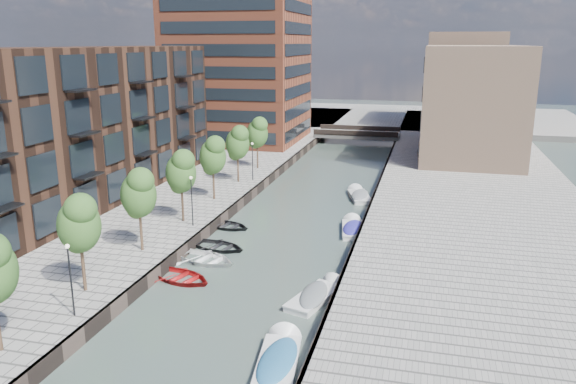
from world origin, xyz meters
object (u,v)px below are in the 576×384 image
at_px(sloop_4, 227,228).
at_px(sloop_1, 219,249).
at_px(tree_1, 79,222).
at_px(sloop_2, 181,280).
at_px(motorboat_0, 279,359).
at_px(tree_5, 237,142).
at_px(tree_3, 181,170).
at_px(bridge, 358,134).
at_px(motorboat_4, 359,196).
at_px(tree_4, 213,154).
at_px(tree_6, 257,132).
at_px(motorboat_1, 317,295).
at_px(motorboat_3, 352,228).
at_px(tree_2, 138,192).
at_px(sloop_3, 206,262).

bearing_deg(sloop_4, sloop_1, -152.98).
xyz_separation_m(tree_1, sloop_2, (3.99, 4.77, -5.31)).
bearing_deg(motorboat_0, sloop_4, 117.08).
distance_m(tree_1, motorboat_0, 14.29).
bearing_deg(tree_5, tree_3, -90.00).
height_order(bridge, motorboat_4, bridge).
bearing_deg(sloop_4, sloop_2, -161.66).
bearing_deg(sloop_1, tree_4, 36.13).
distance_m(tree_6, sloop_4, 20.04).
distance_m(motorboat_1, motorboat_4, 23.99).
bearing_deg(tree_1, sloop_1, 68.64).
distance_m(tree_6, motorboat_3, 22.54).
bearing_deg(tree_2, sloop_2, -29.20).
bearing_deg(sloop_2, tree_1, 157.62).
bearing_deg(sloop_2, motorboat_4, -3.07).
distance_m(tree_6, sloop_3, 27.67).
relative_size(tree_1, sloop_1, 1.35).
distance_m(sloop_4, motorboat_4, 15.82).
bearing_deg(tree_6, motorboat_1, -66.46).
height_order(sloop_1, sloop_3, sloop_3).
xyz_separation_m(tree_6, motorboat_0, (12.93, -38.31, -5.09)).
distance_m(tree_4, motorboat_0, 28.00).
bearing_deg(sloop_2, tree_6, 25.10).
bearing_deg(motorboat_1, tree_5, 119.46).
bearing_deg(motorboat_4, motorboat_0, -89.90).
bearing_deg(tree_3, sloop_4, 31.85).
xyz_separation_m(motorboat_1, motorboat_4, (-0.47, 23.99, 0.01)).
xyz_separation_m(tree_3, motorboat_4, (12.88, 14.35, -5.10)).
relative_size(bridge, motorboat_4, 2.40).
distance_m(tree_2, tree_6, 28.00).
xyz_separation_m(tree_2, sloop_2, (3.99, -2.23, -5.31)).
relative_size(sloop_2, sloop_3, 0.95).
height_order(sloop_2, sloop_3, sloop_3).
bearing_deg(sloop_2, motorboat_0, -114.52).
bearing_deg(motorboat_0, tree_2, 141.44).
height_order(motorboat_1, motorboat_3, motorboat_1).
height_order(tree_2, sloop_3, tree_2).
distance_m(tree_3, motorboat_0, 22.20).
bearing_deg(tree_4, tree_3, -90.00).
height_order(sloop_4, motorboat_4, motorboat_4).
bearing_deg(tree_1, motorboat_0, -14.35).
xyz_separation_m(tree_1, sloop_1, (4.28, 10.93, -5.31)).
bearing_deg(tree_6, tree_4, -90.00).
relative_size(tree_2, sloop_1, 1.35).
relative_size(bridge, tree_5, 2.18).
bearing_deg(motorboat_1, sloop_3, 157.01).
relative_size(tree_6, motorboat_1, 1.14).
distance_m(tree_6, motorboat_1, 33.80).
xyz_separation_m(bridge, motorboat_0, (4.43, -64.31, -1.17)).
height_order(motorboat_0, motorboat_3, motorboat_0).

